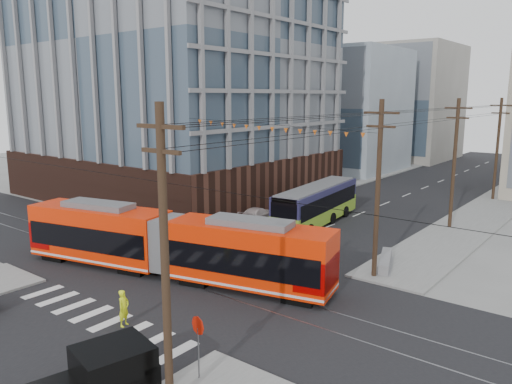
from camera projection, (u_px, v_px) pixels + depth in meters
ground at (147, 300)px, 27.80m from camera, size 160.00×160.00×0.00m
office_building at (174, 68)px, 56.18m from camera, size 30.00×25.00×28.60m
bg_bldg_nw_near at (337, 110)px, 76.60m from camera, size 18.00×16.00×18.00m
bg_bldg_nw_far at (406, 103)px, 90.07m from camera, size 16.00×18.00×20.00m
utility_pole_near at (165, 265)px, 16.97m from camera, size 0.30×0.30×11.00m
streetcar at (170, 244)px, 31.30m from camera, size 21.20×7.82×4.06m
city_bus at (317, 204)px, 44.12m from camera, size 4.10×12.62×3.51m
parked_car_silver at (219, 227)px, 40.12m from camera, size 2.23×4.84×1.54m
parked_car_white at (257, 214)px, 45.06m from camera, size 2.58×4.70×1.29m
parked_car_grey at (302, 200)px, 50.79m from camera, size 3.28×5.47×1.42m
pedestrian at (124, 308)px, 24.49m from camera, size 0.61×0.77×1.85m
stop_sign at (198, 351)px, 19.63m from camera, size 0.92×0.92×2.58m
jersey_barrier at (385, 262)px, 32.88m from camera, size 2.27×4.15×0.82m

